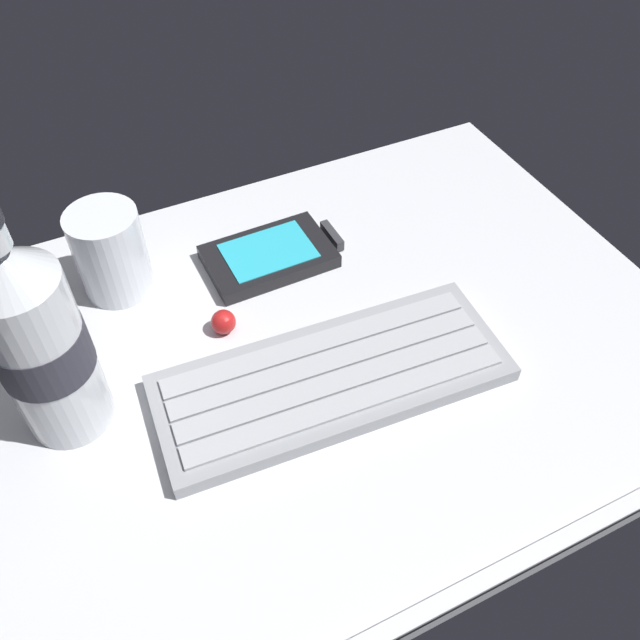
{
  "coord_description": "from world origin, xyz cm",
  "views": [
    {
      "loc": [
        -16.08,
        -33.49,
        44.37
      ],
      "look_at": [
        0.0,
        0.0,
        3.0
      ],
      "focal_mm": 37.18,
      "sensor_mm": 36.0,
      "label": 1
    }
  ],
  "objects_px": {
    "water_bottle": "(38,342)",
    "trackball_mouse": "(223,322)",
    "handheld_device": "(275,254)",
    "juice_cup": "(112,255)",
    "keyboard": "(332,377)"
  },
  "relations": [
    {
      "from": "handheld_device",
      "to": "keyboard",
      "type": "bearing_deg",
      "value": -95.95
    },
    {
      "from": "keyboard",
      "to": "juice_cup",
      "type": "height_order",
      "value": "juice_cup"
    },
    {
      "from": "handheld_device",
      "to": "juice_cup",
      "type": "bearing_deg",
      "value": 168.52
    },
    {
      "from": "keyboard",
      "to": "trackball_mouse",
      "type": "height_order",
      "value": "trackball_mouse"
    },
    {
      "from": "water_bottle",
      "to": "handheld_device",
      "type": "bearing_deg",
      "value": 24.18
    },
    {
      "from": "water_bottle",
      "to": "trackball_mouse",
      "type": "height_order",
      "value": "water_bottle"
    },
    {
      "from": "juice_cup",
      "to": "water_bottle",
      "type": "xyz_separation_m",
      "value": [
        -0.07,
        -0.13,
        0.05
      ]
    },
    {
      "from": "water_bottle",
      "to": "trackball_mouse",
      "type": "bearing_deg",
      "value": 12.94
    },
    {
      "from": "trackball_mouse",
      "to": "handheld_device",
      "type": "bearing_deg",
      "value": 40.33
    },
    {
      "from": "juice_cup",
      "to": "trackball_mouse",
      "type": "height_order",
      "value": "juice_cup"
    },
    {
      "from": "juice_cup",
      "to": "water_bottle",
      "type": "distance_m",
      "value": 0.15
    },
    {
      "from": "keyboard",
      "to": "water_bottle",
      "type": "distance_m",
      "value": 0.22
    },
    {
      "from": "handheld_device",
      "to": "trackball_mouse",
      "type": "distance_m",
      "value": 0.1
    },
    {
      "from": "water_bottle",
      "to": "trackball_mouse",
      "type": "xyz_separation_m",
      "value": [
        0.14,
        0.03,
        -0.08
      ]
    },
    {
      "from": "keyboard",
      "to": "handheld_device",
      "type": "height_order",
      "value": "keyboard"
    }
  ]
}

